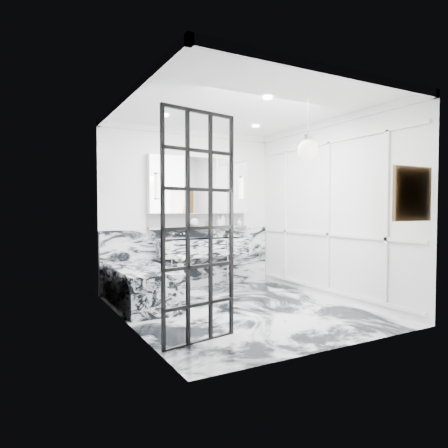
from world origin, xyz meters
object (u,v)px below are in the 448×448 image
mirror_cabinet (199,185)px  bathtub (141,286)px  crittall_door (199,228)px  trough_sink (204,247)px

mirror_cabinet → bathtub: mirror_cabinet is taller
crittall_door → trough_sink: (1.26, 2.52, -0.47)m
crittall_door → trough_sink: 2.86m
crittall_door → bathtub: bearing=80.9°
crittall_door → trough_sink: size_ratio=1.50×
mirror_cabinet → bathtub: (-1.32, -0.83, -1.54)m
crittall_door → trough_sink: crittall_door is taller
crittall_door → mirror_cabinet: (1.26, 2.69, 0.62)m
trough_sink → bathtub: size_ratio=0.97×
trough_sink → bathtub: trough_sink is taller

